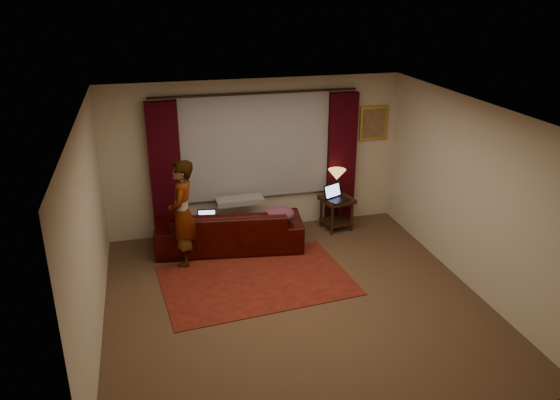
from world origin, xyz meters
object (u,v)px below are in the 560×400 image
object	(u,v)px
laptop_sofa	(207,219)
laptop_table	(338,193)
end_table	(336,213)
person	(183,214)
sofa	(229,220)
tiffany_lamp	(337,183)

from	to	relation	value
laptop_sofa	laptop_table	xyz separation A→B (m)	(2.25, 0.22, 0.14)
end_table	person	bearing A→B (deg)	-166.60
sofa	tiffany_lamp	bearing A→B (deg)	-162.36
tiffany_lamp	end_table	bearing A→B (deg)	-97.76
end_table	laptop_table	xyz separation A→B (m)	(-0.03, -0.13, 0.42)
laptop_table	person	bearing A→B (deg)	165.42
sofa	person	bearing A→B (deg)	34.85
sofa	end_table	xyz separation A→B (m)	(1.92, 0.26, -0.18)
sofa	person	distance (m)	0.91
sofa	laptop_table	bearing A→B (deg)	-168.05
laptop_table	person	world-z (taller)	person
tiffany_lamp	laptop_table	bearing A→B (deg)	-101.29
tiffany_lamp	person	world-z (taller)	person
sofa	laptop_table	world-z (taller)	sofa
tiffany_lamp	person	size ratio (longest dim) A/B	0.29
laptop_sofa	end_table	distance (m)	2.33
laptop_sofa	laptop_table	distance (m)	2.27
tiffany_lamp	person	xyz separation A→B (m)	(-2.68, -0.71, 0.00)
tiffany_lamp	laptop_table	xyz separation A→B (m)	(-0.04, -0.20, -0.11)
sofa	laptop_sofa	xyz separation A→B (m)	(-0.37, -0.09, 0.11)
laptop_sofa	end_table	xyz separation A→B (m)	(2.28, 0.34, -0.29)
laptop_table	person	xyz separation A→B (m)	(-2.64, -0.51, 0.11)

